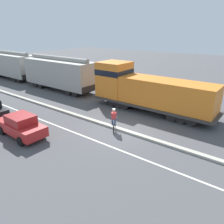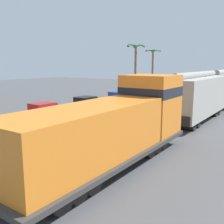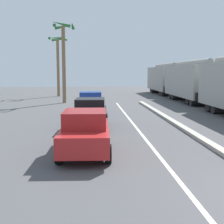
# 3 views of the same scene
# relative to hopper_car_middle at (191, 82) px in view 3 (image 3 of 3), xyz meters

# --- Properties ---
(median_curb) EXTENTS (0.36, 36.00, 0.16)m
(median_curb) POSITION_rel_hopper_car_middle_xyz_m (-5.17, -18.51, -2.00)
(median_curb) COLOR #B2AD9E
(median_curb) RESTS_ON ground
(lane_stripe) EXTENTS (0.14, 36.00, 0.01)m
(lane_stripe) POSITION_rel_hopper_car_middle_xyz_m (-7.57, -18.51, -2.07)
(lane_stripe) COLOR silver
(lane_stripe) RESTS_ON ground
(hopper_car_middle) EXTENTS (2.90, 10.60, 4.18)m
(hopper_car_middle) POSITION_rel_hopper_car_middle_xyz_m (0.00, 0.00, 0.00)
(hopper_car_middle) COLOR #A09E96
(hopper_car_middle) RESTS_ON ground
(hopper_car_trailing) EXTENTS (2.90, 10.60, 4.18)m
(hopper_car_trailing) POSITION_rel_hopper_car_middle_xyz_m (0.00, 11.60, 0.00)
(hopper_car_trailing) COLOR #9F9D95
(hopper_car_trailing) RESTS_ON ground
(parked_car_red) EXTENTS (1.92, 4.25, 1.62)m
(parked_car_red) POSITION_rel_hopper_car_middle_xyz_m (-10.22, -19.59, -1.26)
(parked_car_red) COLOR red
(parked_car_red) RESTS_ON ground
(parked_car_black) EXTENTS (1.98, 4.27, 1.62)m
(parked_car_black) POSITION_rel_hopper_car_middle_xyz_m (-10.05, -14.30, -1.26)
(parked_car_black) COLOR black
(parked_car_black) RESTS_ON ground
(parked_car_blue) EXTENTS (1.86, 4.21, 1.62)m
(parked_car_blue) POSITION_rel_hopper_car_middle_xyz_m (-10.07, -8.47, -1.26)
(parked_car_blue) COLOR #28479E
(parked_car_blue) RESTS_ON ground
(palm_tree_near) EXTENTS (2.24, 2.25, 7.33)m
(palm_tree_near) POSITION_rel_hopper_car_middle_xyz_m (-14.17, 8.67, 3.05)
(palm_tree_near) COLOR #846647
(palm_tree_near) RESTS_ON ground
(palm_tree_far) EXTENTS (2.29, 2.23, 7.85)m
(palm_tree_far) POSITION_rel_hopper_car_middle_xyz_m (-12.70, 0.02, 3.27)
(palm_tree_far) COLOR #846647
(palm_tree_far) RESTS_ON ground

